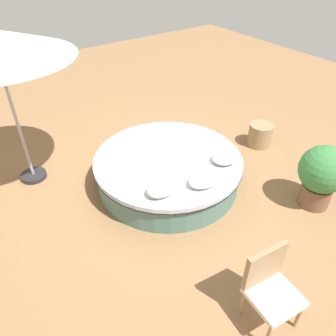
% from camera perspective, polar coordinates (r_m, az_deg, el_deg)
% --- Properties ---
extents(ground_plane, '(16.00, 16.00, 0.00)m').
position_cam_1_polar(ground_plane, '(5.76, 0.00, -2.48)').
color(ground_plane, olive).
extents(round_bed, '(2.48, 2.48, 0.52)m').
position_cam_1_polar(round_bed, '(5.59, 0.00, -0.37)').
color(round_bed, '#4C726B').
rests_on(round_bed, ground_plane).
extents(throw_pillow_0, '(0.44, 0.33, 0.19)m').
position_cam_1_polar(throw_pillow_0, '(4.68, -1.20, -3.60)').
color(throw_pillow_0, beige).
rests_on(throw_pillow_0, round_bed).
extents(throw_pillow_1, '(0.53, 0.35, 0.18)m').
position_cam_1_polar(throw_pillow_1, '(4.88, 6.37, -1.92)').
color(throw_pillow_1, white).
rests_on(throw_pillow_1, round_bed).
extents(throw_pillow_2, '(0.45, 0.37, 0.16)m').
position_cam_1_polar(throw_pillow_2, '(5.40, 9.89, 1.82)').
color(throw_pillow_2, beige).
rests_on(throw_pillow_2, round_bed).
extents(patio_chair, '(0.57, 0.55, 0.98)m').
position_cam_1_polar(patio_chair, '(3.87, 17.24, -18.63)').
color(patio_chair, '#997A56').
rests_on(patio_chair, ground_plane).
extents(planter, '(0.74, 0.74, 1.05)m').
position_cam_1_polar(planter, '(5.49, 25.23, -0.94)').
color(planter, brown).
rests_on(planter, ground_plane).
extents(side_table, '(0.47, 0.47, 0.46)m').
position_cam_1_polar(side_table, '(6.88, 15.73, 5.57)').
color(side_table, '#997A56').
rests_on(side_table, ground_plane).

